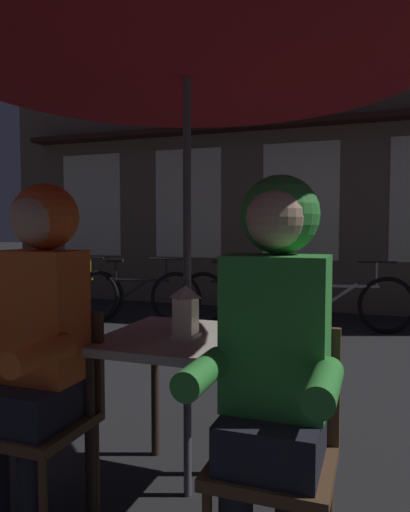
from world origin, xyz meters
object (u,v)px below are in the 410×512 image
Objects in this scene: bicycle_third at (242,299)px; bicycle_fourth at (341,303)px; cafe_table at (187,358)px; person_right_hooded at (274,341)px; patio_umbrella at (187,33)px; bicycle_nearest at (68,292)px; chair_left at (46,405)px; bicycle_second at (137,296)px; person_left_hooded at (35,322)px; lantern at (186,310)px; chair_right at (277,440)px.

bicycle_third is 1.18m from bicycle_fourth.
bicycle_third is 1.02× the size of bicycle_fourth.
cafe_table is 0.53× the size of person_right_hooded.
person_right_hooded is at bearing -73.21° from bicycle_third.
patio_umbrella is 5.02m from bicycle_nearest.
chair_left reaches higher than bicycle_second.
bicycle_fourth is at bearing 77.96° from person_left_hooded.
bicycle_nearest is (-3.64, 3.93, -0.50)m from person_right_hooded.
cafe_table is 0.45× the size of bicycle_second.
bicycle_third is (-0.28, 4.06, -0.14)m from chair_left.
chair_left is at bearing -67.23° from bicycle_second.
bicycle_third is at bearing 101.69° from lantern.
lantern reaches higher than bicycle_third.
lantern is 0.70m from chair_left.
chair_left reaches higher than bicycle_fourth.
lantern is at bearing 37.67° from person_left_hooded.
patio_umbrella reaches higher than bicycle_nearest.
chair_left is at bearing 90.00° from person_left_hooded.
chair_left reaches higher than bicycle_third.
cafe_table is 0.44× the size of bicycle_third.
lantern is 0.27× the size of chair_left.
cafe_table is at bearing 37.55° from chair_left.
chair_right is 4.66m from bicycle_second.
lantern reaches higher than cafe_table.
cafe_table is 0.85× the size of chair_left.
lantern is at bearing -78.31° from bicycle_third.
chair_left is at bearing 180.00° from chair_right.
lantern is at bearing -96.03° from bicycle_fourth.
lantern is 0.14× the size of bicycle_third.
patio_umbrella is at bearing 0.00° from cafe_table.
person_right_hooded is 0.85× the size of bicycle_fourth.
chair_right is 5.32m from bicycle_nearest.
bicycle_fourth is at bearing 83.73° from cafe_table.
person_right_hooded reaches higher than bicycle_fourth.
cafe_table is 0.85× the size of chair_right.
bicycle_second is (-2.11, 3.51, -0.29)m from cafe_table.
chair_right is at bearing -46.81° from bicycle_nearest.
bicycle_second is at bearing 112.77° from chair_left.
bicycle_third is (1.34, 0.19, 0.00)m from bicycle_second.
person_right_hooded is (0.48, -0.43, -1.21)m from patio_umbrella.
bicycle_third is at bearing 7.91° from bicycle_second.
bicycle_second is (1.05, 0.00, 0.00)m from bicycle_nearest.
bicycle_second is at bearing 112.47° from person_left_hooded.
bicycle_fourth is at bearing 5.88° from bicycle_second.
patio_umbrella is (0.00, 0.00, 1.42)m from cafe_table.
lantern is 0.14× the size of bicycle_fourth.
person_left_hooded is (-0.49, -0.38, -0.01)m from lantern.
chair_right is (0.48, -0.37, -0.15)m from cafe_table.
lantern reaches higher than chair_right.
cafe_table is 4.10m from bicycle_second.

